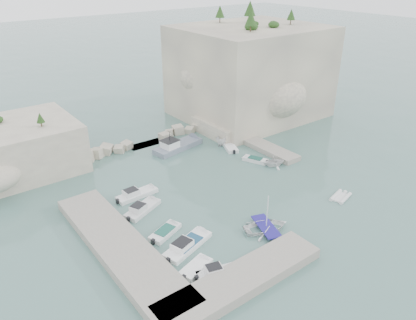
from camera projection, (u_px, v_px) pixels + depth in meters
ground at (236, 197)px, 52.99m from camera, size 400.00×400.00×0.00m
cliff_east at (250, 72)px, 78.16m from camera, size 26.00×22.00×17.00m
cliff_terrace at (226, 126)px, 72.36m from camera, size 8.00×10.00×2.50m
outcrop_west at (19, 147)px, 58.53m from camera, size 16.00×14.00×7.00m
quay_west at (120, 247)px, 42.83m from camera, size 5.00×24.00×1.10m
quay_south at (241, 280)px, 38.38m from camera, size 18.00×4.00×1.10m
ledge_east at (258, 144)px, 67.28m from camera, size 3.00×16.00×0.80m
breakwater at (146, 140)px, 67.90m from camera, size 28.00×3.00×1.40m
motorboat_a at (137, 196)px, 53.09m from camera, size 6.10×2.07×1.40m
motorboat_b at (143, 211)px, 49.98m from camera, size 5.96×3.95×1.40m
motorboat_c at (165, 234)px, 45.72m from camera, size 4.84×3.19×0.70m
motorboat_d at (188, 247)px, 43.64m from camera, size 7.11×3.97×1.40m
motorboat_e at (196, 270)px, 40.42m from camera, size 4.35×2.76×0.70m
motorboat_f at (220, 275)px, 39.76m from camera, size 5.45×2.96×1.40m
rowboat at (266, 230)px, 46.47m from camera, size 6.17×5.23×1.09m
inflatable_dinghy at (340, 198)px, 52.70m from camera, size 3.72×2.41×0.44m
tender_east_a at (274, 166)px, 60.93m from camera, size 4.34×4.10×1.81m
tender_east_b at (255, 161)px, 62.34m from camera, size 2.99×4.39×0.70m
tender_east_c at (230, 148)px, 66.84m from camera, size 3.51×5.40×0.70m
tender_east_d at (226, 143)px, 68.63m from camera, size 5.37×2.93×1.96m
work_boat at (178, 149)px, 66.58m from camera, size 9.91×4.46×2.20m
rowboat_mast at (267, 210)px, 45.30m from camera, size 0.10×0.10×4.20m
vegetation at (226, 22)px, 72.21m from camera, size 53.48×13.88×13.40m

